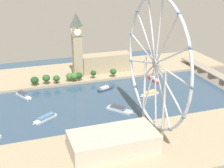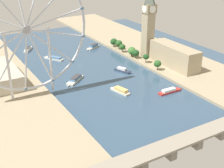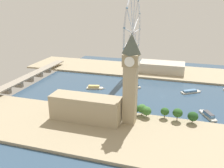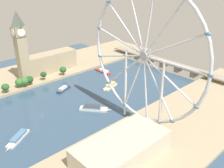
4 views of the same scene
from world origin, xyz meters
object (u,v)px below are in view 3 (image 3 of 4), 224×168
object	(u,v)px
parliament_block	(86,108)
river_bridge	(29,77)
tour_boat_0	(208,115)
tour_boat_2	(95,87)
riverside_hall	(162,67)
tour_boat_4	(121,100)
clock_tower	(131,79)
tour_boat_5	(63,97)
tour_boat_3	(134,84)
ferris_wheel	(133,34)
tour_boat_1	(191,92)

from	to	relation	value
parliament_block	river_bridge	xyz separation A→B (m)	(97.01, 138.09, -9.12)
tour_boat_0	tour_boat_2	bearing A→B (deg)	45.88
riverside_hall	tour_boat_4	size ratio (longest dim) A/B	3.04
riverside_hall	tour_boat_2	size ratio (longest dim) A/B	2.75
tour_boat_2	tour_boat_4	bearing A→B (deg)	-48.41
clock_tower	tour_boat_4	distance (m)	75.88
tour_boat_0	tour_boat_5	xyz separation A→B (m)	(0.83, 178.40, -0.45)
tour_boat_3	parliament_block	bearing A→B (deg)	129.35
tour_boat_0	river_bridge	bearing A→B (deg)	52.70
ferris_wheel	riverside_hall	distance (m)	79.77
parliament_block	ferris_wheel	xyz separation A→B (m)	(179.48, -10.01, 54.04)
tour_boat_2	ferris_wheel	bearing A→B (deg)	52.26
tour_boat_3	tour_boat_2	bearing A→B (deg)	80.09
tour_boat_4	ferris_wheel	bearing A→B (deg)	-105.96
tour_boat_4	tour_boat_5	distance (m)	76.53
clock_tower	tour_boat_4	world-z (taller)	clock_tower
tour_boat_3	ferris_wheel	bearing A→B (deg)	-23.99
parliament_block	tour_boat_1	world-z (taller)	parliament_block
clock_tower	parliament_block	distance (m)	56.80
tour_boat_0	tour_boat_1	distance (m)	71.93
tour_boat_0	tour_boat_5	bearing A→B (deg)	62.54
tour_boat_2	tour_boat_5	size ratio (longest dim) A/B	0.87
parliament_block	tour_boat_3	world-z (taller)	parliament_block
clock_tower	tour_boat_5	world-z (taller)	clock_tower
riverside_hall	tour_boat_3	world-z (taller)	riverside_hall
tour_boat_4	tour_boat_5	xyz separation A→B (m)	(-11.78, 75.62, -0.19)
tour_boat_3	clock_tower	bearing A→B (deg)	150.24
clock_tower	parliament_block	bearing A→B (deg)	101.25
riverside_hall	tour_boat_3	bearing A→B (deg)	156.24
tour_boat_2	tour_boat_5	xyz separation A→B (m)	(-45.20, 27.20, -0.34)
riverside_hall	tour_boat_3	size ratio (longest dim) A/B	2.53
riverside_hall	tour_boat_2	world-z (taller)	riverside_hall
parliament_block	tour_boat_4	distance (m)	67.93
tour_boat_2	tour_boat_4	xyz separation A→B (m)	(-33.42, -48.42, -0.14)
tour_boat_0	clock_tower	bearing A→B (deg)	90.29
river_bridge	tour_boat_5	size ratio (longest dim) A/B	6.39
tour_boat_1	tour_boat_2	bearing A→B (deg)	156.81
river_bridge	tour_boat_5	distance (m)	95.83
tour_boat_2	river_bridge	bearing A→B (deg)	165.82
tour_boat_1	tour_boat_4	bearing A→B (deg)	-179.45
tour_boat_2	tour_boat_0	bearing A→B (deg)	-30.73
riverside_hall	tour_boat_0	distance (m)	165.84
tour_boat_2	tour_boat_3	size ratio (longest dim) A/B	0.92
parliament_block	ferris_wheel	world-z (taller)	ferris_wheel
clock_tower	ferris_wheel	world-z (taller)	ferris_wheel
tour_boat_1	tour_boat_5	bearing A→B (deg)	169.93
tour_boat_2	riverside_hall	bearing A→B (deg)	37.29
river_bridge	tour_boat_3	xyz separation A→B (m)	(28.63, -162.98, -5.04)
riverside_hall	river_bridge	distance (m)	223.14
ferris_wheel	riverside_hall	xyz separation A→B (m)	(22.79, -48.61, -59.00)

